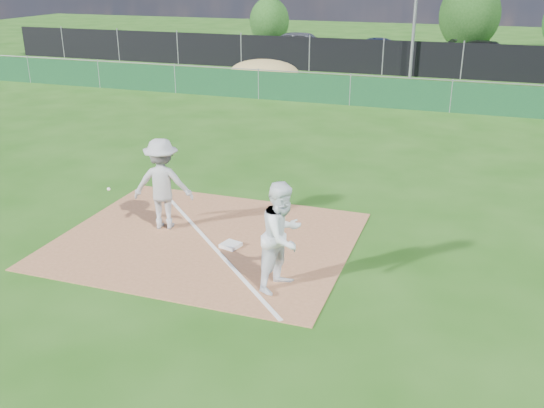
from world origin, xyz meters
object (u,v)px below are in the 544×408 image
Objects in this scene: play_at_first at (163,184)px; tree_left at (269,21)px; first_base at (231,245)px; tree_mid at (470,15)px; car_left at (303,44)px; runner at (283,236)px; car_right at (490,53)px; car_mid at (387,51)px.

tree_left is (-8.67, 31.61, 0.70)m from play_at_first.
first_base is 33.78m from tree_left.
tree_left is 0.72× the size of tree_mid.
car_left is at bearing -50.57° from tree_left.
first_base is at bearing 69.04° from runner.
runner is (3.25, -1.67, -0.02)m from play_at_first.
play_at_first is 3.66m from runner.
car_right is at bearing 80.33° from first_base.
tree_mid is at bearing 84.55° from first_base.
first_base is 27.88m from car_right.
runner is at bearing 177.14° from car_right.
car_mid is 5.88m from car_right.
tree_mid is (4.90, 32.50, 1.37)m from play_at_first.
car_left is 11.28m from tree_mid.
car_left is (-6.46, 27.27, 0.75)m from first_base.
car_left is 1.00× the size of car_right.
tree_mid reaches higher than car_mid.
play_at_first is 27.20m from car_left.
car_mid is 8.13m from tree_mid.
runner is (1.50, -1.19, 0.93)m from first_base.
car_left is 5.51m from car_mid.
car_right is 15.83m from tree_left.
first_base is at bearing 173.81° from car_right.
first_base is 2.13m from runner.
first_base is 0.08× the size of car_right.
tree_mid reaches higher than first_base.
tree_mid is at bearing 14.76° from runner.
play_at_first is at bearing -74.66° from tree_left.
tree_mid is (1.65, 34.17, 1.39)m from runner.
tree_left is 13.61m from tree_mid.
car_mid is (-2.56, 27.41, -0.27)m from runner.
car_right is (6.44, 27.00, -0.32)m from play_at_first.
play_at_first reaches higher than car_mid.
play_at_first is at bearing 80.32° from runner.
first_base is at bearing -15.31° from play_at_first.
tree_mid reaches higher than car_right.
tree_mid is (13.57, 0.89, 0.67)m from tree_left.
play_at_first is 32.89m from tree_mid.
car_mid is at bearing 22.85° from runner.
play_at_first is 32.78m from tree_left.
car_mid reaches higher than car_right.
car_left is 1.40× the size of tree_left.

